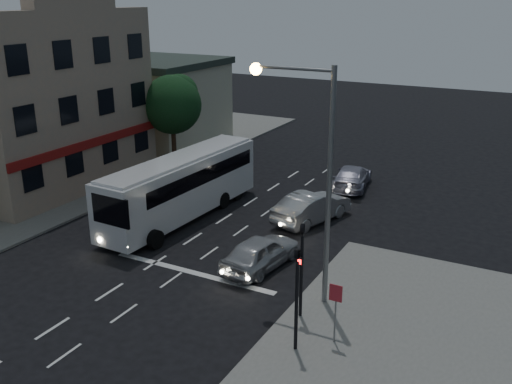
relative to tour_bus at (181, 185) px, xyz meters
The scene contains 14 objects.
ground 7.63m from the tour_bus, 73.91° to the right, with size 120.00×120.00×0.00m, color black.
sidewalk_far 11.13m from the tour_bus, behind, with size 12.00×50.00×0.12m, color slate.
road_markings 5.38m from the tour_bus, 48.76° to the right, with size 8.00×30.55×0.01m.
tour_bus is the anchor object (origin of this frame).
car_suv 7.32m from the tour_bus, 27.26° to the right, with size 1.75×4.35×1.48m, color silver.
car_sedan_a 6.98m from the tour_bus, 23.56° to the left, with size 1.69×4.85×1.60m, color #BABABA.
car_sedan_b 11.17m from the tour_bus, 55.07° to the left, with size 1.95×4.80×1.39m, color #AAA8BC.
traffic_signal_main 11.56m from the tour_bus, 33.28° to the right, with size 0.25×0.35×4.10m.
traffic_signal_side 13.29m from the tour_bus, 38.77° to the right, with size 0.18×0.15×4.10m.
regulatory_sign 13.53m from the tour_bus, 32.93° to the right, with size 0.45×0.12×2.20m.
streetlight 11.30m from the tour_bus, 27.61° to the right, with size 3.32×0.44×9.00m.
main_building 12.39m from the tour_bus, behind, with size 10.12×12.00×11.00m.
low_building_north 17.31m from the tour_bus, 131.62° to the left, with size 9.40×9.40×6.50m.
street_tree 10.37m from the tour_bus, 127.89° to the left, with size 4.00×4.00×6.20m.
Camera 1 is at (14.77, -16.27, 11.36)m, focal length 40.00 mm.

